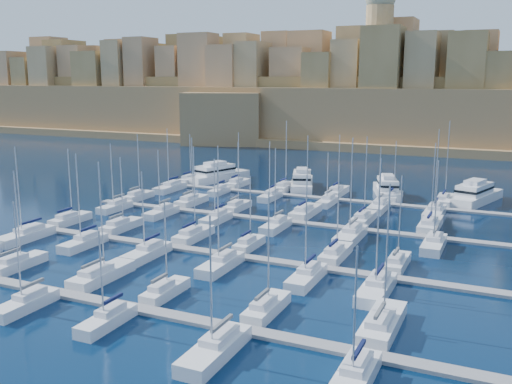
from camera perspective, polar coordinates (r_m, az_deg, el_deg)
The scene contains 55 objects.
ground at distance 94.46m, azimuth 1.27°, elevation -4.49°, with size 600.00×600.00×0.00m, color #031331.
pontoon_near at distance 66.25m, azimuth -10.66°, elevation -11.62°, with size 84.00×2.00×0.40m, color slate.
pontoon_mid_near at distance 83.97m, azimuth -1.98°, elevation -6.41°, with size 84.00×2.00×0.40m, color slate.
pontoon_mid_far at distance 103.35m, azimuth 3.45°, elevation -2.99°, with size 84.00×2.00×0.40m, color slate.
pontoon_far at distance 123.62m, azimuth 7.12°, elevation -0.66°, with size 84.00×2.00×0.40m, color slate.
sailboat_1 at distance 85.60m, azimuth -22.68°, elevation -6.59°, with size 2.54×8.48×13.85m.
sailboat_2 at distance 77.17m, azimuth -15.21°, elevation -8.00°, with size 3.09×10.31×15.78m.
sailboat_3 at distance 70.24m, azimuth -9.09°, elevation -9.74°, with size 2.34×7.79×11.87m.
sailboat_4 at distance 64.66m, azimuth 1.05°, elevation -11.48°, with size 2.56×8.54×14.15m.
sailboat_5 at distance 62.10m, azimuth 12.51°, elevation -12.74°, with size 3.20×10.66×15.77m.
sailboat_8 at distance 70.74m, azimuth -22.03°, elevation -10.30°, with size 2.49×8.31×12.97m.
sailboat_9 at distance 63.68m, azimuth -14.67°, elevation -12.29°, with size 2.34×7.79×10.90m.
sailboat_10 at distance 55.78m, azimuth -4.10°, elevation -15.42°, with size 3.03×10.11×14.16m.
sailboat_11 at distance 51.79m, azimuth 9.79°, elevation -17.84°, with size 2.81×9.36×12.92m.
sailboat_12 at distance 108.07m, azimuth -18.10°, elevation -2.61°, with size 2.62×8.74×13.75m.
sailboat_13 at distance 101.04m, azimuth -13.32°, elevation -3.31°, with size 2.70×8.99×12.91m.
sailboat_14 at distance 93.31m, azimuth -6.28°, elevation -4.28°, with size 2.79×9.30×15.41m.
sailboat_15 at distance 87.92m, azimuth -0.71°, elevation -5.23°, with size 2.28×7.59×11.52m.
sailboat_16 at distance 83.96m, azimuth 7.97°, elevation -6.13°, with size 2.72×9.07×14.10m.
sailboat_17 at distance 81.65m, azimuth 13.93°, elevation -6.88°, with size 2.46×8.19×13.18m.
sailboat_18 at distance 99.49m, azimuth -22.07°, elevation -4.06°, with size 3.18×10.60×15.58m.
sailboat_19 at distance 92.47m, azimuth -16.85°, elevation -4.86°, with size 2.66×8.86×15.02m.
sailboat_20 at distance 85.05m, azimuth -10.84°, elevation -6.00°, with size 2.82×9.41×13.19m.
sailboat_21 at distance 78.85m, azimuth -3.54°, elevation -7.20°, with size 2.85×9.51×14.68m.
sailboat_22 at distance 74.26m, azimuth 5.09°, elevation -8.43°, with size 2.77×9.25×14.43m.
sailboat_23 at distance 71.47m, azimuth 11.96°, elevation -9.42°, with size 3.10×10.33×17.07m.
sailboat_24 at distance 125.06m, azimuth -11.69°, elevation -0.41°, with size 2.52×8.39×14.35m.
sailboat_25 at distance 118.45m, azimuth -6.47°, elevation -0.90°, with size 2.83×9.45×14.11m.
sailboat_26 at distance 112.87m, azimuth -1.89°, elevation -1.46°, with size 2.48×8.28×13.77m.
sailboat_27 at distance 108.62m, azimuth 4.97°, elevation -1.99°, with size 3.18×10.61×15.55m.
sailboat_28 at distance 105.03m, azimuth 10.68°, elevation -2.62°, with size 2.86×9.54×15.88m.
sailboat_29 at distance 103.51m, azimuth 17.03°, elevation -3.14°, with size 3.17×10.56×15.26m.
sailboat_30 at distance 115.95m, azimuth -13.90°, elevation -1.44°, with size 2.58×8.59×13.65m.
sailboat_31 at distance 109.49m, azimuth -9.42°, elevation -2.02°, with size 2.66×8.87×12.96m.
sailboat_32 at distance 103.68m, azimuth -3.98°, elevation -2.66°, with size 2.58×8.60×12.00m.
sailboat_33 at distance 98.58m, azimuth 2.03°, elevation -3.36°, with size 2.69×8.97×14.53m.
sailboat_34 at distance 93.71m, azimuth 9.45°, elevation -4.28°, with size 3.19×10.64×16.96m.
sailboat_35 at distance 91.85m, azimuth 17.36°, elevation -5.00°, with size 2.92×9.72×14.11m.
sailboat_36 at distance 143.13m, azimuth -6.65°, elevation 1.22°, with size 2.45×8.16×12.43m.
sailboat_37 at distance 137.26m, azimuth -1.84°, elevation 0.86°, with size 2.71×9.05×13.29m.
sailboat_38 at distance 132.63m, azimuth 2.91°, elevation 0.49°, with size 2.85×9.51×16.39m.
sailboat_39 at distance 128.72m, azimuth 8.14°, elevation 0.05°, with size 2.91×9.70×13.74m.
sailboat_40 at distance 125.48m, azimuth 13.56°, elevation -0.46°, with size 2.65×8.84×12.94m.
sailboat_41 at distance 124.67m, azimuth 18.32°, elevation -0.78°, with size 3.06×10.19×17.45m.
sailboat_42 at distance 133.29m, azimuth -8.57°, elevation 0.43°, with size 3.06×10.19×14.80m.
sailboat_43 at distance 128.47m, azimuth -3.69°, elevation 0.10°, with size 2.17×7.24×11.36m.
sailboat_44 at distance 122.52m, azimuth 1.45°, elevation -0.43°, with size 2.54×8.48×12.92m.
sailboat_45 at distance 118.32m, azimuth 7.18°, elevation -0.95°, with size 2.48×8.28×11.24m.
sailboat_46 at distance 115.08m, azimuth 12.20°, elevation -1.46°, with size 2.87×9.56×13.07m.
sailboat_47 at distance 112.82m, azimuth 17.41°, elevation -1.97°, with size 3.23×10.78×16.89m.
motor_yacht_a at distance 144.97m, azimuth -3.94°, elevation 1.81°, with size 10.78×18.76×5.25m.
motor_yacht_b at distance 134.73m, azimuth 4.63°, elevation 1.06°, with size 9.71×16.74×5.25m.
motor_yacht_c at distance 128.77m, azimuth 12.98°, elevation 0.32°, with size 8.95×15.23×5.25m.
motor_yacht_d at distance 127.92m, azimuth 21.06°, elevation -0.24°, with size 10.31×18.26×5.25m.
fortified_city at distance 241.72m, azimuth 16.07°, elevation 8.35°, with size 460.00×108.95×59.52m.
Camera 1 is at (35.71, -83.52, 25.93)m, focal length 40.00 mm.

